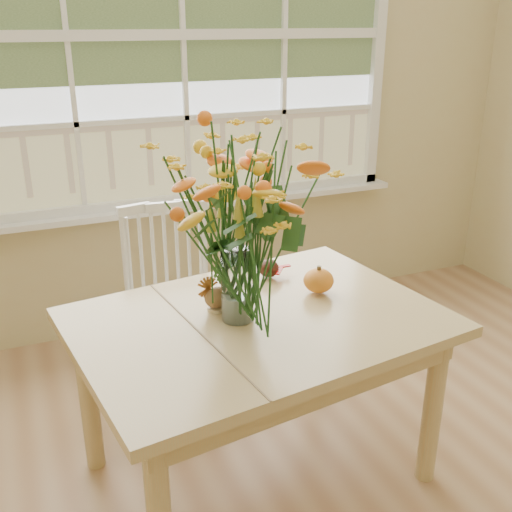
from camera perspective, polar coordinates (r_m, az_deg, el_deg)
name	(u,v)px	position (r m, az deg, el deg)	size (l,w,h in m)	color
wall_back	(183,76)	(3.18, -7.00, 16.61)	(4.00, 0.02, 2.70)	#D2BF86
window	(183,39)	(3.13, -6.95, 19.87)	(2.42, 0.12, 1.74)	silver
dining_table	(258,340)	(2.12, 0.21, -8.02)	(1.34, 1.04, 0.66)	tan
windsor_chair	(170,292)	(2.71, -8.18, -3.40)	(0.44, 0.42, 0.85)	white
flower_vase	(237,215)	(1.92, -1.87, 3.94)	(0.52, 0.52, 0.62)	white
pumpkin	(319,282)	(2.25, 5.97, -2.46)	(0.11, 0.11, 0.09)	orange
turkey_figurine	(217,298)	(2.11, -3.70, -3.97)	(0.10, 0.07, 0.12)	#CCB78C
dark_gourd	(269,269)	(2.37, 1.22, -1.26)	(0.13, 0.09, 0.07)	#38160F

